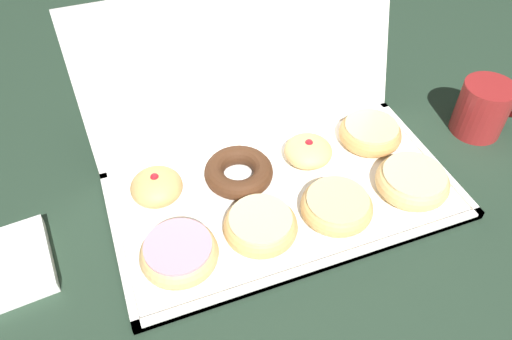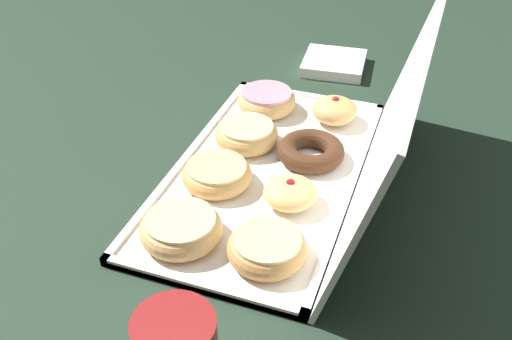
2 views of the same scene
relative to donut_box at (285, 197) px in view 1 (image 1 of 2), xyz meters
The scene contains 13 objects.
ground_plane 0.01m from the donut_box, ahead, with size 3.00×3.00×0.00m, color #233828.
donut_box is the anchor object (origin of this frame).
box_lid_open 0.23m from the donut_box, 90.00° to the left, with size 0.55×0.28×0.01m, color white.
pink_frosted_donut_0 0.20m from the donut_box, 161.18° to the right, with size 0.11×0.11×0.04m.
glazed_ring_donut_1 0.09m from the donut_box, 137.93° to the right, with size 0.11×0.11×0.04m.
glazed_ring_donut_2 0.09m from the donut_box, 47.38° to the right, with size 0.11×0.11×0.04m.
glazed_ring_donut_3 0.21m from the donut_box, 17.21° to the right, with size 0.12×0.12×0.04m.
jelly_filled_donut_4 0.21m from the donut_box, 160.47° to the left, with size 0.08×0.08×0.05m.
chocolate_cake_ring_donut_5 0.09m from the donut_box, 134.19° to the left, with size 0.11×0.11×0.03m.
jelly_filled_donut_6 0.10m from the donut_box, 42.01° to the left, with size 0.08×0.08×0.05m.
glazed_ring_donut_7 0.20m from the donut_box, 19.10° to the left, with size 0.11×0.11×0.04m.
coffee_mug 0.41m from the donut_box, ahead, with size 0.11×0.09×0.10m.
napkin_stack 0.43m from the donut_box, behind, with size 0.13×0.13×0.02m, color white.
Camera 1 is at (-0.23, -0.47, 0.60)m, focal length 34.26 mm.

